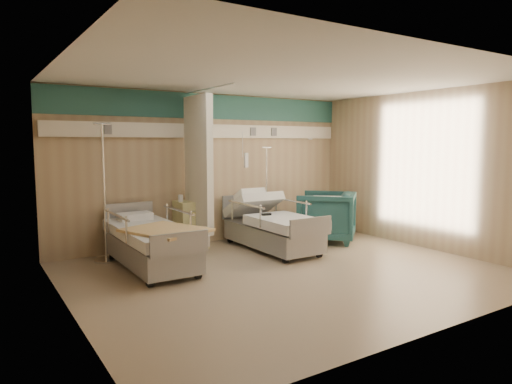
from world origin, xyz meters
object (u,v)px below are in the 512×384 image
bed_right (272,232)px  iv_stand_left (106,234)px  bedside_cabinet (191,224)px  bed_left (152,247)px  visitor_armchair (327,216)px  iv_stand_right (266,219)px

bed_right → iv_stand_left: bearing=164.0°
bed_right → bedside_cabinet: size_ratio=2.54×
bed_right → iv_stand_left: size_ratio=0.99×
bed_left → bedside_cabinet: 1.39m
bed_left → visitor_armchair: size_ratio=2.06×
bedside_cabinet → iv_stand_left: bearing=-175.0°
bed_left → visitor_armchair: visitor_armchair is taller
visitor_armchair → iv_stand_left: 4.04m
bed_right → visitor_armchair: bearing=0.9°
bed_right → iv_stand_left: iv_stand_left is taller
bed_left → bedside_cabinet: bearing=40.6°
bed_right → iv_stand_right: (0.50, 0.92, 0.05)m
bedside_cabinet → visitor_armchair: size_ratio=0.81×
bed_left → iv_stand_left: 0.91m
bedside_cabinet → iv_stand_right: 1.65m
bed_right → bed_left: bearing=180.0°
bed_left → iv_stand_right: (2.70, 0.92, 0.05)m
iv_stand_right → bedside_cabinet: bearing=-179.2°
bedside_cabinet → iv_stand_right: size_ratio=0.47×
bedside_cabinet → visitor_armchair: bearing=-19.9°
bed_left → iv_stand_right: size_ratio=1.20×
bed_left → iv_stand_right: bearing=18.9°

